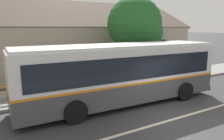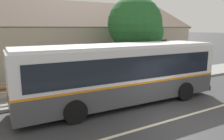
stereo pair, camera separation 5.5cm
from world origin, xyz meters
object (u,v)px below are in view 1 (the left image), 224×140
Objects in this scene: transit_bus at (121,72)px; bench_down_street at (86,84)px; bench_by_building at (7,92)px; street_tree_primary at (137,26)px.

bench_down_street is at bearing 110.12° from transit_bus.
bench_by_building is (-5.14, 3.03, -1.08)m from transit_bus.
transit_bus is 6.06m from bench_by_building.
transit_bus is 6.13× the size of bench_by_building.
bench_by_building is 0.29× the size of street_tree_primary.
bench_down_street is at bearing -163.06° from street_tree_primary.
bench_by_building is 1.12× the size of bench_down_street.
street_tree_primary reaches higher than bench_by_building.
bench_by_building is 4.29m from bench_down_street.
street_tree_primary is at bearing 45.60° from transit_bus.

